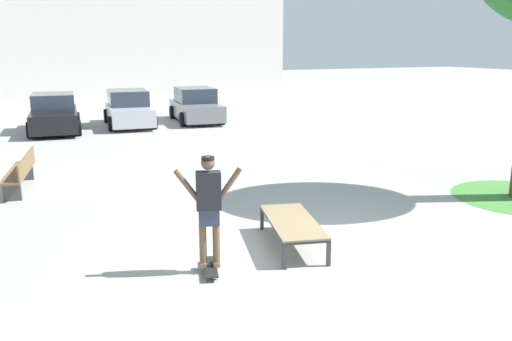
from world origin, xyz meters
TOP-DOWN VIEW (x-y plane):
  - ground_plane at (0.00, 0.00)m, footprint 120.00×120.00m
  - building_facade at (-1.11, 31.11)m, footprint 30.23×4.00m
  - skate_box at (-0.38, 0.50)m, footprint 1.20×2.03m
  - skateboard at (-2.01, 0.06)m, footprint 0.41×0.82m
  - skater at (-2.01, 0.06)m, footprint 0.98×0.38m
  - car_black at (-3.15, 15.30)m, footprint 2.20×4.34m
  - car_silver at (-0.14, 15.75)m, footprint 2.19×4.33m
  - car_grey at (2.87, 15.82)m, footprint 2.23×4.35m
  - park_bench at (-4.51, 6.35)m, footprint 0.82×2.44m

SIDE VIEW (x-z plane):
  - ground_plane at x=0.00m, z-range 0.00..0.00m
  - skateboard at x=-2.01m, z-range 0.03..0.12m
  - skate_box at x=-0.38m, z-range 0.18..0.64m
  - park_bench at x=-4.51m, z-range 0.03..0.86m
  - car_black at x=-3.15m, z-range -0.06..1.44m
  - car_silver at x=-0.14m, z-range -0.06..1.44m
  - car_grey at x=2.87m, z-range -0.06..1.44m
  - skater at x=-2.01m, z-range 0.22..1.92m
  - building_facade at x=-1.11m, z-range 0.00..12.15m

